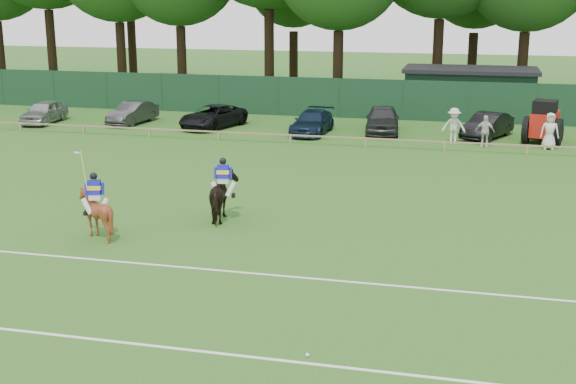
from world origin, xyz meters
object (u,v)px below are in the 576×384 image
(suv_black, at_px, (213,117))
(spectator_left, at_px, (454,126))
(estate_black, at_px, (487,126))
(hatch_grey, at_px, (382,119))
(utility_shed, at_px, (469,91))
(spectator_mid, at_px, (485,131))
(sedan_grey, at_px, (133,113))
(polo_ball, at_px, (307,355))
(horse_chestnut, at_px, (96,213))
(horse_dark, at_px, (224,197))
(sedan_silver, at_px, (44,112))
(tractor, at_px, (544,123))
(spectator_right, at_px, (550,131))
(sedan_navy, at_px, (312,122))

(suv_black, relative_size, spectator_left, 2.50)
(suv_black, distance_m, estate_black, 15.68)
(hatch_grey, relative_size, estate_black, 1.10)
(utility_shed, bearing_deg, estate_black, -82.10)
(suv_black, xyz_separation_m, spectator_mid, (15.52, -2.22, 0.17))
(sedan_grey, height_order, hatch_grey, hatch_grey)
(suv_black, height_order, polo_ball, suv_black)
(polo_ball, bearing_deg, suv_black, 113.01)
(sedan_grey, height_order, spectator_left, spectator_left)
(spectator_mid, bearing_deg, horse_chestnut, -115.54)
(suv_black, bearing_deg, horse_dark, -52.76)
(sedan_silver, height_order, tractor, tractor)
(estate_black, bearing_deg, horse_chestnut, -96.84)
(horse_dark, xyz_separation_m, utility_shed, (8.04, 26.14, 0.69))
(sedan_grey, bearing_deg, utility_shed, 29.64)
(polo_ball, bearing_deg, hatch_grey, 93.50)
(suv_black, bearing_deg, sedan_grey, -164.61)
(estate_black, distance_m, tractor, 3.00)
(sedan_silver, relative_size, spectator_mid, 2.43)
(horse_dark, bearing_deg, utility_shed, -119.21)
(estate_black, distance_m, spectator_right, 3.89)
(sedan_grey, distance_m, tractor, 23.75)
(horse_chestnut, height_order, sedan_grey, horse_chestnut)
(sedan_silver, xyz_separation_m, hatch_grey, (20.43, 1.50, 0.09))
(horse_dark, bearing_deg, spectator_right, -139.80)
(sedan_navy, height_order, tractor, tractor)
(sedan_silver, xyz_separation_m, sedan_navy, (16.62, 0.33, -0.04))
(polo_ball, bearing_deg, horse_dark, 118.01)
(suv_black, bearing_deg, spectator_right, 10.90)
(polo_ball, relative_size, tractor, 0.03)
(sedan_grey, bearing_deg, suv_black, 5.43)
(hatch_grey, bearing_deg, horse_chestnut, -113.68)
(estate_black, bearing_deg, tractor, 10.47)
(suv_black, relative_size, polo_ball, 52.40)
(spectator_left, distance_m, tractor, 4.83)
(sedan_grey, bearing_deg, sedan_silver, -161.84)
(horse_dark, bearing_deg, suv_black, -81.96)
(spectator_left, bearing_deg, sedan_grey, 172.00)
(hatch_grey, bearing_deg, horse_dark, -106.28)
(sedan_navy, relative_size, tractor, 1.46)
(spectator_mid, distance_m, tractor, 3.61)
(horse_dark, relative_size, tractor, 0.66)
(hatch_grey, height_order, estate_black, hatch_grey)
(horse_dark, bearing_deg, sedan_grey, -68.99)
(horse_chestnut, bearing_deg, sedan_silver, -72.28)
(sedan_grey, distance_m, hatch_grey, 15.09)
(horse_chestnut, bearing_deg, tractor, -144.16)
(horse_chestnut, bearing_deg, sedan_navy, -115.38)
(sedan_grey, bearing_deg, tractor, 6.02)
(spectator_mid, distance_m, utility_shed, 10.64)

